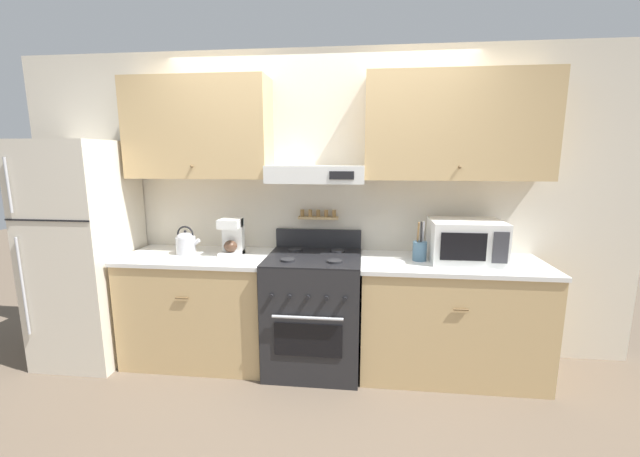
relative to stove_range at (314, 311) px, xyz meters
The scene contains 10 objects.
ground_plane 0.56m from the stove_range, 90.00° to the right, with size 16.00×16.00×0.00m, color brown.
wall_back 1.10m from the stove_range, 80.17° to the left, with size 5.20×0.46×2.55m.
counter_left 0.96m from the stove_range, behind, with size 1.18×0.67×0.90m.
counter_right 1.07m from the stove_range, ahead, with size 1.39×0.67×0.90m.
stove_range is the anchor object (origin of this frame).
refrigerator 1.96m from the stove_range, behind, with size 0.67×0.75×1.82m.
tea_kettle 1.19m from the stove_range, behind, with size 0.20×0.16×0.23m.
coffee_maker 0.90m from the stove_range, behind, with size 0.17×0.20×0.30m.
microwave 1.30m from the stove_range, ahead, with size 0.53×0.41×0.32m.
utensil_crock 0.97m from the stove_range, ahead, with size 0.11×0.11×0.30m.
Camera 1 is at (0.38, -2.64, 1.70)m, focal length 22.00 mm.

